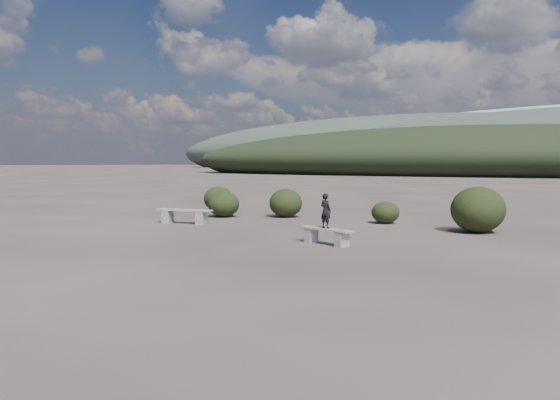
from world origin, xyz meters
The scene contains 9 objects.
ground centered at (0.00, 0.00, 0.00)m, with size 1200.00×1200.00×0.00m, color #302A26.
bench_left centered at (-4.45, 5.28, 0.30)m, with size 2.00×0.88×0.49m.
bench_right centered at (1.83, 3.92, 0.25)m, with size 1.67×0.75×0.41m.
seated_person centered at (1.82, 3.93, 0.85)m, with size 0.32×0.21×0.88m, color black.
shrub_a centered at (-4.89, 7.82, 0.49)m, with size 1.19×1.19×0.98m, color black.
shrub_b centered at (-2.91, 9.09, 0.54)m, with size 1.25×1.25×1.07m, color black.
shrub_c centered at (1.08, 9.24, 0.38)m, with size 0.94×0.94×0.75m, color black.
shrub_d centered at (4.31, 8.49, 0.68)m, with size 1.55×1.55×1.36m, color black.
shrub_f centered at (-6.80, 9.70, 0.52)m, with size 1.23×1.23×1.04m, color black.
Camera 1 is at (8.63, -7.88, 2.03)m, focal length 35.00 mm.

